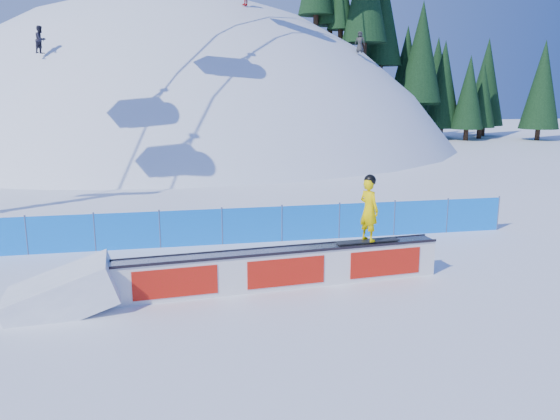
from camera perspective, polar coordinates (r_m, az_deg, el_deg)
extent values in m
plane|color=white|center=(13.79, -8.43, -8.78)|extent=(160.00, 160.00, 0.00)
sphere|color=white|center=(59.47, -10.05, -10.66)|extent=(64.00, 64.00, 64.00)
cylinder|color=#311E13|center=(56.77, 2.91, 19.13)|extent=(0.50, 0.50, 1.40)
cylinder|color=#311E13|center=(57.15, 4.64, 18.22)|extent=(0.50, 0.50, 1.40)
cylinder|color=#311E13|center=(57.84, 8.23, 15.87)|extent=(0.50, 0.50, 1.40)
cone|color=black|center=(58.21, 8.35, 19.59)|extent=(2.80, 2.80, 6.36)
cylinder|color=#311E13|center=(54.74, 10.59, 14.85)|extent=(0.50, 0.50, 1.40)
cone|color=black|center=(55.09, 10.76, 19.08)|extent=(3.05, 3.05, 6.94)
cylinder|color=#311E13|center=(61.69, 7.86, 14.78)|extent=(0.50, 0.50, 1.40)
cone|color=black|center=(62.08, 7.99, 19.04)|extent=(3.53, 3.53, 8.03)
cylinder|color=#311E13|center=(62.06, 9.78, 13.12)|extent=(0.50, 0.50, 1.40)
cone|color=black|center=(62.32, 9.93, 17.30)|extent=(3.47, 3.47, 7.89)
cylinder|color=#311E13|center=(57.53, 13.11, 11.74)|extent=(0.50, 0.50, 1.40)
cone|color=black|center=(57.78, 13.39, 17.27)|extent=(4.37, 4.37, 9.94)
cylinder|color=#311E13|center=(57.71, 16.98, 7.38)|extent=(0.50, 0.50, 1.40)
cone|color=black|center=(57.55, 17.32, 12.61)|extent=(4.10, 4.10, 9.33)
cylinder|color=#311E13|center=(62.42, 16.87, 7.71)|extent=(0.50, 0.50, 1.40)
cone|color=black|center=(62.27, 17.13, 11.80)|extent=(3.40, 3.40, 7.72)
cylinder|color=#311E13|center=(65.59, 17.16, 7.89)|extent=(0.50, 0.50, 1.40)
cone|color=black|center=(65.45, 17.44, 12.19)|extent=(3.81, 3.81, 8.66)
cylinder|color=#311E13|center=(66.62, 18.17, 7.88)|extent=(0.50, 0.50, 1.40)
cone|color=black|center=(66.49, 18.49, 12.61)|extent=(4.32, 4.32, 9.81)
cylinder|color=#311E13|center=(64.43, 20.70, 7.58)|extent=(0.50, 0.50, 1.40)
cone|color=black|center=(64.29, 21.06, 12.29)|extent=(4.14, 4.14, 9.41)
cylinder|color=#311E13|center=(65.97, 21.25, 7.63)|extent=(0.50, 0.50, 1.40)
cone|color=black|center=(65.83, 21.55, 11.48)|extent=(3.38, 3.38, 7.69)
cylinder|color=#311E13|center=(63.90, 23.52, 7.32)|extent=(0.50, 0.50, 1.40)
cone|color=black|center=(63.76, 23.93, 12.04)|extent=(4.11, 4.11, 9.35)
cube|color=#0A73EE|center=(17.91, -9.25, -1.88)|extent=(22.00, 0.03, 1.20)
cylinder|color=#404E73|center=(18.44, -24.97, -2.31)|extent=(0.05, 0.05, 1.30)
cylinder|color=#404E73|center=(18.06, -18.80, -2.10)|extent=(0.05, 0.05, 1.30)
cylinder|color=#404E73|center=(17.90, -12.45, -1.86)|extent=(0.05, 0.05, 1.30)
cylinder|color=#404E73|center=(17.96, -6.06, -1.59)|extent=(0.05, 0.05, 1.30)
cylinder|color=#404E73|center=(18.24, 0.21, -1.30)|extent=(0.05, 0.05, 1.30)
cylinder|color=#404E73|center=(18.73, 6.22, -1.02)|extent=(0.05, 0.05, 1.30)
cylinder|color=#404E73|center=(19.41, 11.86, -0.74)|extent=(0.05, 0.05, 1.30)
cylinder|color=#404E73|center=(20.27, 17.07, -0.47)|extent=(0.05, 0.05, 1.30)
cylinder|color=#404E73|center=(21.28, 21.82, -0.23)|extent=(0.05, 0.05, 1.30)
cube|color=silver|center=(14.05, 0.34, -6.18)|extent=(8.49, 1.28, 0.95)
cube|color=#9396A1|center=(13.90, 0.34, -4.23)|extent=(8.41, 1.30, 0.04)
cube|color=black|center=(13.64, 0.68, -4.51)|extent=(8.45, 0.78, 0.06)
cube|color=black|center=(14.16, 0.01, -3.88)|extent=(8.45, 0.78, 0.06)
cube|color=red|center=(13.80, 0.67, -6.53)|extent=(8.02, 0.74, 0.72)
cube|color=red|center=(14.30, 0.02, -5.85)|extent=(8.02, 0.74, 0.72)
cube|color=black|center=(14.71, 9.16, -3.23)|extent=(1.75, 0.46, 0.03)
imported|color=#F6D300|center=(14.51, 9.28, 0.03)|extent=(0.62, 0.72, 1.67)
sphere|color=black|center=(14.37, 9.38, 3.07)|extent=(0.31, 0.31, 0.31)
imported|color=black|center=(37.86, -23.73, 15.99)|extent=(0.93, 1.00, 1.65)
imported|color=#2B2B2B|center=(46.18, 8.35, 16.98)|extent=(0.96, 0.87, 1.65)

